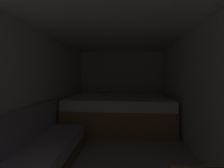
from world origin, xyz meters
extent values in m
plane|color=#A39984|center=(0.00, 1.91, 0.00)|extent=(7.39, 7.39, 0.00)
cube|color=silver|center=(0.00, 4.63, 1.07)|extent=(2.79, 0.05, 2.14)
cube|color=silver|center=(-1.37, 1.91, 1.07)|extent=(0.05, 5.39, 2.14)
cube|color=silver|center=(1.37, 1.91, 1.07)|extent=(0.05, 5.39, 2.14)
cube|color=white|center=(0.00, 1.91, 2.17)|extent=(2.79, 5.39, 0.05)
cube|color=#9E7247|center=(0.00, 3.58, 0.28)|extent=(2.57, 1.95, 0.56)
cube|color=white|center=(0.00, 3.58, 0.68)|extent=(2.53, 1.91, 0.23)
ellipsoid|color=white|center=(-0.58, 4.33, 0.87)|extent=(0.45, 0.35, 0.14)
ellipsoid|color=white|center=(0.58, 4.33, 0.87)|extent=(0.45, 0.35, 0.14)
cube|color=#AD9EB2|center=(-0.96, 1.05, 0.27)|extent=(0.68, 2.57, 0.19)
cube|color=#AD9EB2|center=(-1.26, 1.05, 0.62)|extent=(0.12, 2.57, 0.50)
camera|label=1|loc=(0.19, -0.68, 1.34)|focal=25.42mm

